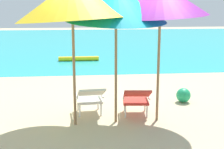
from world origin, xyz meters
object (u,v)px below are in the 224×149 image
(swim_buoy, at_px, (79,59))
(beach_umbrella_right, at_px, (161,0))
(beach_ball, at_px, (183,95))
(lounge_chair_right, at_px, (136,98))
(beach_umbrella_left, at_px, (72,1))
(beach_umbrella_center, at_px, (116,3))
(lounge_chair_left, at_px, (90,97))

(swim_buoy, relative_size, beach_umbrella_right, 0.59)
(swim_buoy, xyz_separation_m, beach_ball, (2.45, -5.74, 0.07))
(lounge_chair_right, height_order, beach_umbrella_left, beach_umbrella_left)
(beach_umbrella_center, height_order, beach_umbrella_right, beach_umbrella_right)
(beach_umbrella_left, bearing_deg, beach_umbrella_right, 3.08)
(lounge_chair_left, xyz_separation_m, beach_umbrella_right, (1.31, -0.38, 1.93))
(swim_buoy, bearing_deg, beach_umbrella_left, -90.49)
(lounge_chair_right, bearing_deg, beach_ball, 34.57)
(lounge_chair_right, xyz_separation_m, beach_umbrella_right, (0.38, -0.21, 1.93))
(lounge_chair_right, relative_size, beach_umbrella_right, 0.34)
(beach_umbrella_left, xyz_separation_m, beach_ball, (2.51, 1.18, -2.15))
(lounge_chair_left, relative_size, beach_umbrella_left, 0.33)
(swim_buoy, height_order, beach_ball, beach_ball)
(beach_ball, bearing_deg, beach_umbrella_left, -154.80)
(beach_umbrella_right, bearing_deg, beach_ball, 50.71)
(beach_umbrella_center, bearing_deg, lounge_chair_left, 140.60)
(swim_buoy, xyz_separation_m, beach_umbrella_left, (-0.06, -6.92, 2.22))
(beach_umbrella_left, xyz_separation_m, beach_umbrella_right, (1.61, 0.09, 0.02))
(lounge_chair_right, height_order, beach_umbrella_right, beach_umbrella_right)
(swim_buoy, height_order, lounge_chair_left, lounge_chair_left)
(beach_umbrella_right, bearing_deg, beach_umbrella_left, -176.92)
(beach_umbrella_center, height_order, beach_ball, beach_umbrella_center)
(swim_buoy, xyz_separation_m, beach_umbrella_center, (0.73, -6.86, 2.18))
(beach_ball, bearing_deg, lounge_chair_right, -145.43)
(lounge_chair_right, bearing_deg, beach_umbrella_right, -29.24)
(swim_buoy, distance_m, lounge_chair_right, 6.73)
(lounge_chair_left, height_order, beach_ball, lounge_chair_left)
(beach_ball, bearing_deg, beach_umbrella_center, -147.09)
(beach_umbrella_center, distance_m, beach_ball, 2.94)
(lounge_chair_left, relative_size, beach_ball, 2.73)
(swim_buoy, height_order, beach_umbrella_center, beach_umbrella_center)
(beach_umbrella_left, distance_m, beach_ball, 3.51)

